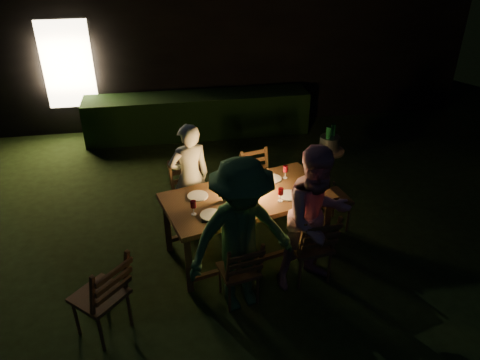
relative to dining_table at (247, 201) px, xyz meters
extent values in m
plane|color=black|center=(0.21, -0.07, -0.74)|extent=(40.00, 40.00, 0.00)
cube|color=black|center=(0.21, 6.13, 0.86)|extent=(10.00, 4.00, 3.20)
cube|color=#FFE5B2|center=(-2.59, 4.14, 0.61)|extent=(0.90, 0.06, 1.60)
cube|color=black|center=(-0.29, 3.68, -0.34)|extent=(4.20, 0.70, 0.80)
cube|color=#51331B|center=(0.00, 0.00, 0.05)|extent=(2.17, 1.46, 0.06)
cube|color=#51331B|center=(-0.77, -0.63, -0.38)|extent=(0.07, 0.07, 0.73)
cube|color=#51331B|center=(-0.98, 0.16, -0.38)|extent=(0.07, 0.07, 0.73)
cube|color=#51331B|center=(0.98, -0.16, -0.38)|extent=(0.07, 0.07, 0.73)
cube|color=#51331B|center=(0.77, 0.63, -0.38)|extent=(0.07, 0.07, 0.73)
cube|color=#51331B|center=(-0.24, -0.84, -0.33)|extent=(0.47, 0.46, 0.04)
cube|color=#51331B|center=(-0.21, -1.01, -0.08)|extent=(0.42, 0.21, 0.47)
cube|color=#51331B|center=(0.63, -0.61, -0.28)|extent=(0.50, 0.48, 0.04)
cube|color=#51331B|center=(0.65, -0.80, 0.00)|extent=(0.46, 0.21, 0.53)
cube|color=#51331B|center=(-0.63, 0.61, -0.29)|extent=(0.56, 0.55, 0.04)
cube|color=#51331B|center=(-0.69, 0.79, 0.00)|extent=(0.47, 0.29, 0.52)
cube|color=#51331B|center=(0.34, 0.87, -0.32)|extent=(0.49, 0.48, 0.04)
cube|color=#51331B|center=(0.30, 1.04, -0.06)|extent=(0.43, 0.23, 0.48)
cube|color=#51331B|center=(1.21, 0.32, -0.28)|extent=(0.51, 0.52, 0.04)
cube|color=#51331B|center=(1.02, 0.28, 0.00)|extent=(0.23, 0.47, 0.53)
cube|color=#51331B|center=(-1.68, -1.07, -0.27)|extent=(0.64, 0.65, 0.04)
cube|color=#51331B|center=(-1.53, -1.21, 0.03)|extent=(0.43, 0.45, 0.55)
imported|color=white|center=(-0.65, 0.68, 0.01)|extent=(0.62, 0.49, 1.51)
imported|color=#B77E8C|center=(0.65, -0.68, 0.13)|extent=(0.99, 0.85, 1.74)
imported|color=#346834|center=(-0.22, -0.91, 0.16)|extent=(1.29, 0.94, 1.80)
cube|color=white|center=(0.04, 0.06, 0.10)|extent=(0.15, 0.15, 0.03)
cube|color=white|center=(0.04, 0.06, 0.42)|extent=(0.16, 0.16, 0.03)
cylinder|color=#FF9E3F|center=(0.04, 0.06, 0.21)|extent=(0.09, 0.09, 0.18)
cylinder|color=white|center=(-0.59, 0.07, 0.09)|extent=(0.25, 0.25, 0.01)
cylinder|color=white|center=(-0.47, -0.35, 0.09)|extent=(0.25, 0.25, 0.01)
cylinder|color=white|center=(0.38, 0.33, 0.09)|extent=(0.25, 0.25, 0.01)
cylinder|color=white|center=(0.49, -0.10, 0.09)|extent=(0.25, 0.25, 0.01)
cylinder|color=#0F471E|center=(-0.24, -0.06, 0.22)|extent=(0.07, 0.07, 0.28)
cube|color=red|center=(-0.06, -0.35, 0.09)|extent=(0.18, 0.14, 0.01)
cube|color=red|center=(0.61, -0.15, 0.09)|extent=(0.18, 0.14, 0.01)
cube|color=black|center=(-0.52, -0.45, 0.09)|extent=(0.14, 0.07, 0.01)
cylinder|color=brown|center=(1.51, 1.39, -0.13)|extent=(0.47, 0.47, 0.04)
cylinder|color=brown|center=(1.51, 1.39, -0.43)|extent=(0.05, 0.05, 0.62)
cylinder|color=#A5A8AD|center=(1.51, 1.39, 0.00)|extent=(0.30, 0.30, 0.22)
cylinder|color=#0F471E|center=(1.46, 1.35, 0.05)|extent=(0.07, 0.07, 0.32)
cylinder|color=#0F471E|center=(1.56, 1.43, 0.05)|extent=(0.07, 0.07, 0.32)
camera|label=1|loc=(-0.86, -4.69, 3.06)|focal=35.00mm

